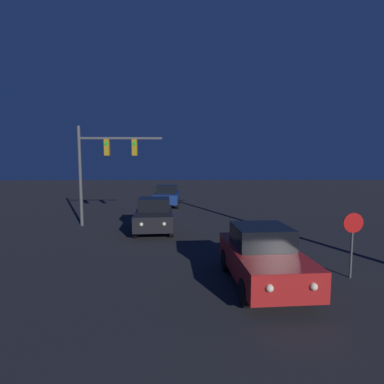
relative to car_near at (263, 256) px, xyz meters
The scene contains 5 objects.
car_near is the anchor object (origin of this frame).
car_mid 7.95m from the car_near, 119.05° to the left, with size 2.12×4.25×1.73m.
car_far 16.21m from the car_near, 103.14° to the left, with size 1.98×4.19×1.73m.
traffic_signal_mast 11.30m from the car_near, 129.14° to the left, with size 4.70×0.30×5.60m.
stop_sign 2.98m from the car_near, ahead, with size 0.62×0.07×2.06m.
Camera 1 is at (-0.34, -0.00, 3.61)m, focal length 28.00 mm.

